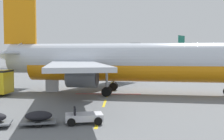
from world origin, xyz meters
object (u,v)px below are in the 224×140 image
at_px(airliner_mid_left, 211,58).
at_px(airliner_far_right, 40,58).
at_px(baggage_train, 39,118).
at_px(uld_cargo_container, 52,85).
at_px(airliner_foreground, 122,62).
at_px(airliner_far_center, 162,59).

bearing_deg(airliner_mid_left, airliner_far_right, -174.98).
xyz_separation_m(baggage_train, uld_cargo_container, (-3.44, 16.83, 0.28)).
height_order(airliner_mid_left, airliner_far_right, airliner_far_right).
relative_size(airliner_far_right, uld_cargo_container, 16.05).
relative_size(airliner_foreground, baggage_train, 4.00).
bearing_deg(airliner_mid_left, airliner_foreground, -114.87).
xyz_separation_m(airliner_foreground, airliner_mid_left, (36.21, 78.10, -0.78)).
relative_size(airliner_mid_left, uld_cargo_container, 12.94).
relative_size(airliner_mid_left, airliner_far_center, 0.87).
relative_size(airliner_mid_left, baggage_train, 2.73).
bearing_deg(airliner_foreground, airliner_far_center, 75.19).
distance_m(airliner_foreground, baggage_train, 16.71).
height_order(airliner_foreground, airliner_far_right, airliner_foreground).
relative_size(airliner_far_center, uld_cargo_container, 14.80).
distance_m(airliner_foreground, airliner_far_right, 79.01).
bearing_deg(airliner_foreground, airliner_far_right, 114.16).
relative_size(baggage_train, uld_cargo_container, 4.75).
bearing_deg(uld_cargo_container, airliner_mid_left, 59.42).
bearing_deg(uld_cargo_container, airliner_foreground, -9.22).
distance_m(airliner_foreground, uld_cargo_container, 9.72).
bearing_deg(airliner_far_center, baggage_train, -106.25).
distance_m(airliner_foreground, airliner_mid_left, 86.09).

